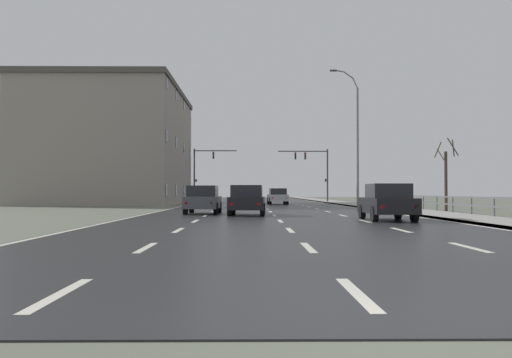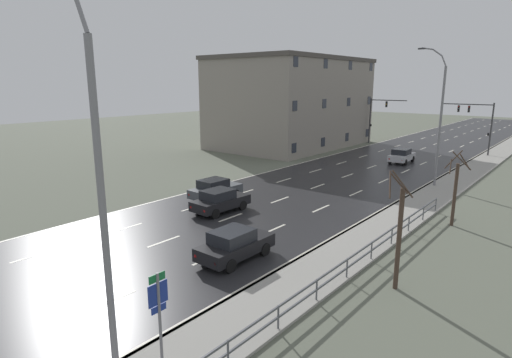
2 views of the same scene
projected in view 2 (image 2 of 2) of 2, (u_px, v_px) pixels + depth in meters
ground_plane at (383, 164)px, 45.36m from camera, size 160.00×160.00×0.12m
road_asphalt_strip at (420, 150)px, 54.40m from camera, size 14.00×120.00×0.03m
sidewalk_right at (492, 156)px, 49.20m from camera, size 3.00×120.00×0.12m
guardrail at (347, 265)px, 18.29m from camera, size 0.07×25.61×1.00m
street_lamp_foreground at (98, 196)px, 11.11m from camera, size 2.56×0.24×11.31m
street_lamp_midground at (439, 120)px, 33.87m from camera, size 2.36×0.24×11.31m
highway_sign at (159, 310)px, 12.10m from camera, size 0.09×0.68×3.21m
traffic_signal_right at (478, 119)px, 49.61m from camera, size 5.89×0.36×6.26m
traffic_signal_left at (376, 114)px, 59.11m from camera, size 5.19×0.36×6.43m
car_far_left at (215, 189)px, 30.98m from camera, size 1.91×4.14×1.57m
car_distant at (402, 156)px, 45.34m from camera, size 1.97×4.17×1.57m
car_mid_centre at (220, 200)px, 27.95m from camera, size 1.97×4.17×1.57m
car_near_left at (235, 244)px, 20.36m from camera, size 1.87×4.11×1.57m
brick_building at (292, 102)px, 57.16m from camera, size 14.14×21.87×11.83m
bare_tree_near at (399, 235)px, 17.11m from camera, size 1.22×0.97×5.17m
bare_tree_mid at (455, 190)px, 24.96m from camera, size 1.55×1.65×4.68m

